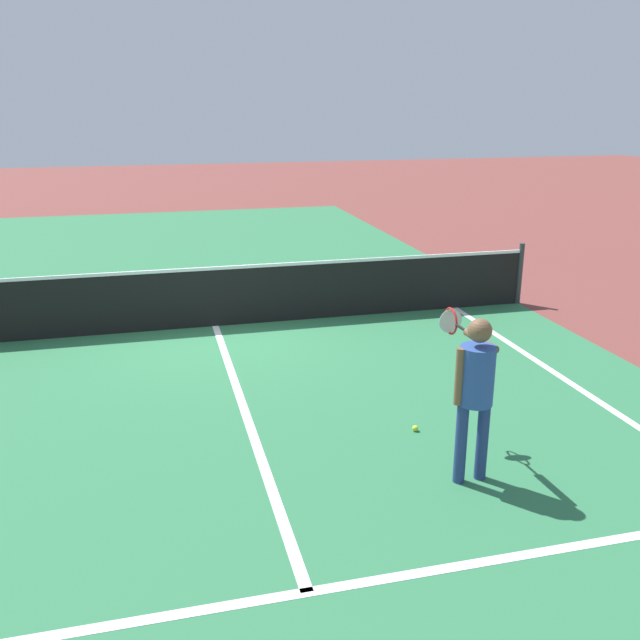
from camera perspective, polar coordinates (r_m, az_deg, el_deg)
ground_plane at (r=11.02m, az=-8.66°, el=-0.49°), size 60.00×60.00×0.00m
court_surface_inbounds at (r=11.02m, az=-8.66°, el=-0.49°), size 10.62×24.40×0.00m
line_service_near at (r=5.36m, az=-1.06°, el=-21.60°), size 8.22×0.10×0.01m
line_center_service at (r=8.05m, az=-6.30°, el=-7.36°), size 0.10×6.40×0.01m
net at (r=10.88m, az=-8.78°, el=1.97°), size 10.69×0.09×1.07m
player_near at (r=6.38m, az=12.70°, el=-5.01°), size 0.47×1.19×1.59m
tennis_ball_mid_court at (r=7.57m, az=7.89°, el=-8.87°), size 0.07×0.07×0.07m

